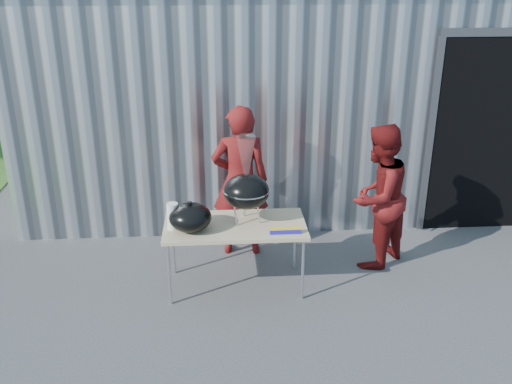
{
  "coord_description": "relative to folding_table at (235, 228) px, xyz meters",
  "views": [
    {
      "loc": [
        -0.61,
        -5.02,
        3.37
      ],
      "look_at": [
        -0.21,
        0.58,
        1.05
      ],
      "focal_mm": 40.0,
      "sensor_mm": 36.0,
      "label": 1
    }
  ],
  "objects": [
    {
      "name": "paper_towels",
      "position": [
        -0.64,
        -0.05,
        0.18
      ],
      "size": [
        0.12,
        0.12,
        0.28
      ],
      "primitive_type": "cylinder",
      "color": "white",
      "rests_on": "folding_table"
    },
    {
      "name": "foil_box",
      "position": [
        0.51,
        -0.25,
        0.07
      ],
      "size": [
        0.32,
        0.05,
        0.06
      ],
      "color": "#211AA9",
      "rests_on": "folding_table"
    },
    {
      "name": "person_bystander",
      "position": [
        1.64,
        0.41,
        0.14
      ],
      "size": [
        1.04,
        1.03,
        1.69
      ],
      "primitive_type": "imported",
      "rotation": [
        0.0,
        0.0,
        3.88
      ],
      "color": "maroon",
      "rests_on": "ground"
    },
    {
      "name": "grill_lid",
      "position": [
        -0.46,
        -0.1,
        0.18
      ],
      "size": [
        0.44,
        0.44,
        0.32
      ],
      "color": "black",
      "rests_on": "folding_table"
    },
    {
      "name": "person_cook",
      "position": [
        0.09,
        0.8,
        0.21
      ],
      "size": [
        0.68,
        0.46,
        1.84
      ],
      "primitive_type": "imported",
      "rotation": [
        0.0,
        0.0,
        3.12
      ],
      "color": "maroon",
      "rests_on": "ground"
    },
    {
      "name": "ground",
      "position": [
        0.45,
        -0.42,
        -0.71
      ],
      "size": [
        80.0,
        80.0,
        0.0
      ],
      "primitive_type": "plane",
      "color": "#404042"
    },
    {
      "name": "kettle_grill",
      "position": [
        0.13,
        0.06,
        0.45
      ],
      "size": [
        0.49,
        0.49,
        0.95
      ],
      "color": "black",
      "rests_on": "folding_table"
    },
    {
      "name": "folding_table",
      "position": [
        0.0,
        0.0,
        0.0
      ],
      "size": [
        1.5,
        0.75,
        0.75
      ],
      "color": "tan",
      "rests_on": "ground"
    },
    {
      "name": "building",
      "position": [
        1.36,
        4.16,
        0.83
      ],
      "size": [
        8.2,
        6.2,
        3.1
      ],
      "color": "silver",
      "rests_on": "ground"
    },
    {
      "name": "white_tub",
      "position": [
        -0.55,
        0.2,
        0.09
      ],
      "size": [
        0.2,
        0.15,
        0.1
      ],
      "primitive_type": "cube",
      "color": "white",
      "rests_on": "folding_table"
    }
  ]
}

